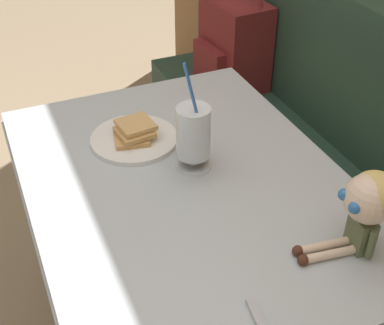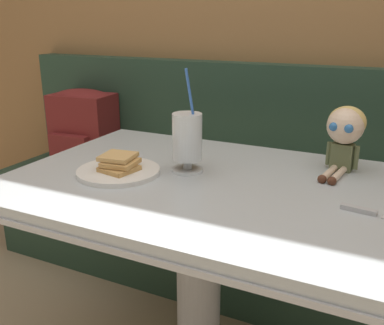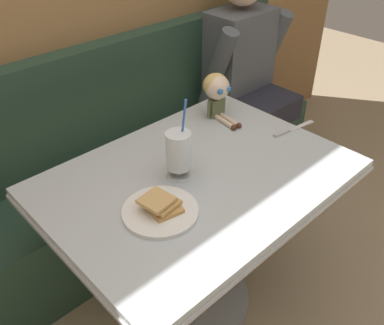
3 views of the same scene
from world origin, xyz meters
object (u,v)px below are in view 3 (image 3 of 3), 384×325
(toast_plate, at_px, (161,209))
(seated_doll, at_px, (217,90))
(diner_patron, at_px, (244,62))
(milkshake_glass, at_px, (179,153))
(butter_knife, at_px, (287,131))

(toast_plate, bearing_deg, seated_doll, 28.61)
(diner_patron, bearing_deg, milkshake_glass, -151.22)
(butter_knife, bearing_deg, seated_doll, 110.91)
(milkshake_glass, bearing_deg, butter_knife, -9.18)
(toast_plate, relative_size, diner_patron, 0.31)
(butter_knife, xyz_separation_m, diner_patron, (0.45, 0.63, -0.00))
(butter_knife, bearing_deg, toast_plate, -178.33)
(toast_plate, bearing_deg, milkshake_glass, 31.35)
(butter_knife, distance_m, seated_doll, 0.35)
(milkshake_glass, height_order, butter_knife, milkshake_glass)
(toast_plate, relative_size, milkshake_glass, 0.80)
(toast_plate, distance_m, diner_patron, 1.33)
(toast_plate, distance_m, milkshake_glass, 0.22)
(toast_plate, relative_size, butter_knife, 1.06)
(seated_doll, bearing_deg, toast_plate, -151.39)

